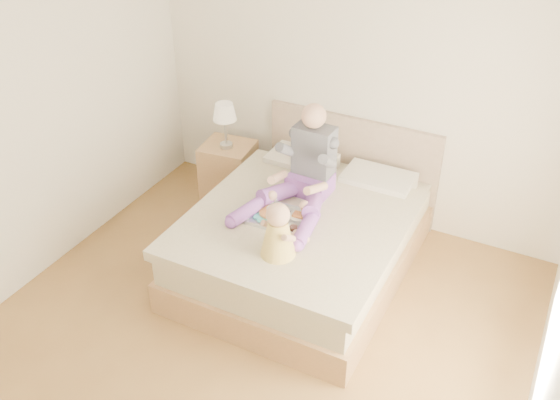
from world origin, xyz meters
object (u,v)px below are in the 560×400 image
at_px(bed, 307,235).
at_px(nightstand, 229,171).
at_px(adult, 304,174).
at_px(baby, 279,234).
at_px(tray, 281,216).

distance_m(bed, nightstand, 1.33).
xyz_separation_m(bed, adult, (-0.09, 0.10, 0.54)).
relative_size(nightstand, adult, 0.59).
bearing_deg(nightstand, bed, -35.05).
bearing_deg(baby, adult, 124.26).
relative_size(bed, adult, 2.15).
bearing_deg(nightstand, adult, -32.99).
relative_size(nightstand, baby, 1.34).
bearing_deg(tray, bed, 63.46).
height_order(bed, baby, baby).
relative_size(bed, baby, 4.91).
distance_m(nightstand, tray, 1.43).
height_order(bed, tray, bed).
bearing_deg(tray, baby, -67.75).
bearing_deg(adult, baby, -75.62).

